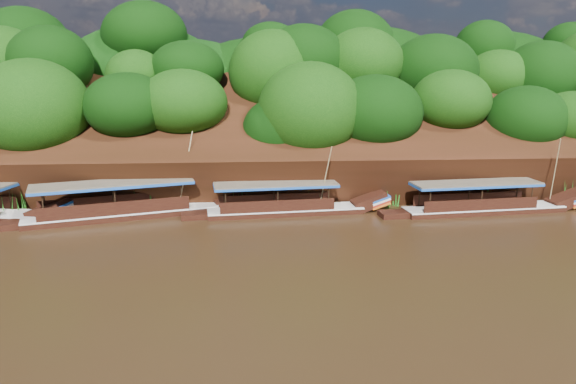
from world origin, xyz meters
name	(u,v)px	position (x,y,z in m)	size (l,w,h in m)	color
ground	(326,250)	(0.00, 0.00, 0.00)	(160.00, 160.00, 0.00)	black
riverbank	(294,154)	(-0.01, 22.73, 1.89)	(120.00, 30.06, 19.40)	black
boat_0	(493,205)	(13.00, 7.42, 0.50)	(13.88, 3.34, 5.76)	black
boat_1	(295,207)	(-1.14, 8.01, 0.51)	(13.08, 3.25, 5.32)	black
boat_2	(140,208)	(-11.94, 8.08, 0.57)	(15.91, 6.70, 6.20)	black
reeds	(269,197)	(-2.94, 9.35, 0.88)	(48.73, 2.29, 2.23)	#236C1B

